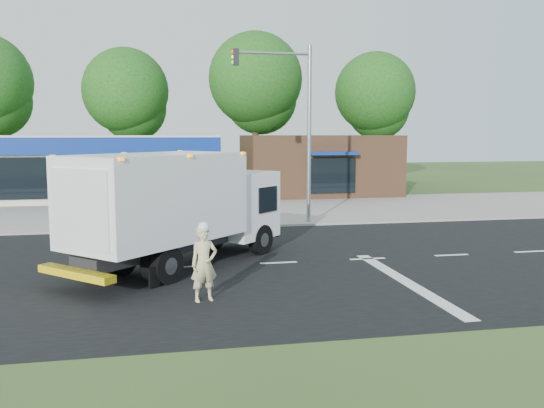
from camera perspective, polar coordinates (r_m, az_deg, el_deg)
name	(u,v)px	position (r m, az deg, el deg)	size (l,w,h in m)	color
ground	(278,263)	(18.46, 0.65, -5.89)	(120.00, 120.00, 0.00)	#385123
road_asphalt	(278,263)	(18.46, 0.65, -5.87)	(60.00, 14.00, 0.02)	black
sidewalk	(242,223)	(26.39, -3.01, -1.86)	(60.00, 2.40, 0.12)	gray
parking_apron	(227,208)	(32.09, -4.49, -0.38)	(60.00, 9.00, 0.02)	gray
lane_markings	(332,271)	(17.51, 5.92, -6.57)	(55.20, 7.00, 0.01)	silver
ems_box_truck	(177,202)	(17.76, -9.38, 0.21)	(7.36, 7.43, 3.55)	black
emergency_worker	(204,263)	(14.25, -6.75, -5.80)	(0.78, 0.62, 1.98)	#CDC088
retail_strip_mall	(71,168)	(37.97, -19.25, 3.43)	(18.00, 6.20, 4.00)	beige
brown_storefront	(319,165)	(39.14, 4.69, 3.87)	(10.00, 6.70, 4.00)	#382316
traffic_signal_pole	(295,115)	(25.94, 2.32, 8.77)	(3.51, 0.25, 8.00)	gray
background_trees	(194,91)	(45.98, -7.76, 11.00)	(36.77, 7.39, 12.10)	#332114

